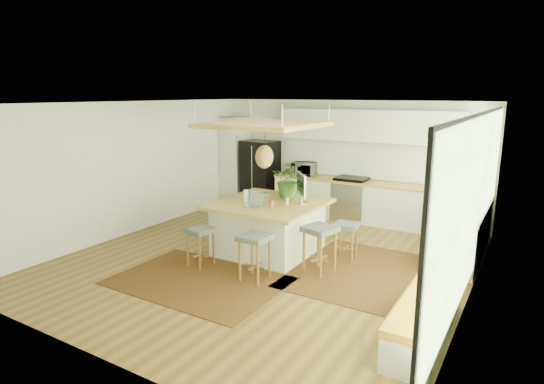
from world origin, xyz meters
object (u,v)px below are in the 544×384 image
Objects in this scene: stool_near_right at (255,259)px; laptop at (253,200)px; monitor at (301,189)px; microwave at (304,167)px; stool_right_front at (319,252)px; island at (269,227)px; stool_near_left at (201,246)px; fridge at (260,171)px; stool_right_back at (346,240)px; island_plant at (289,183)px; stool_left_side at (220,222)px.

laptop is (-0.58, 0.84, 0.70)m from stool_near_right.
laptop is 0.58× the size of monitor.
stool_right_front is at bearing -67.17° from microwave.
stool_near_left is (-0.59, -1.22, -0.11)m from island.
monitor is (2.47, -2.52, 0.26)m from fridge.
microwave is (-1.25, 2.56, -0.08)m from monitor.
island is at bearing 64.26° from stool_near_left.
stool_right_front is at bearing -100.40° from stool_right_back.
stool_near_left is at bearing -157.18° from stool_right_front.
stool_near_left is 2.09m from island_plant.
laptop reaches higher than stool_right_back.
microwave is (-0.72, 2.81, 0.65)m from island.
fridge is 2.55× the size of stool_right_back.
stool_right_front is at bearing -41.32° from fridge.
stool_right_front is at bearing 4.52° from monitor.
monitor is at bearing 89.03° from stool_near_right.
island_plant is (1.29, 0.49, 0.84)m from stool_left_side.
monitor is at bearing 24.95° from island.
microwave reaches higher than stool_right_back.
stool_near_left is 4.10m from microwave.
island_plant is at bearing -167.55° from monitor.
stool_right_back is 1.78m from laptop.
laptop is 0.51× the size of island_plant.
island reaches higher than stool_near_right.
monitor is (0.53, 0.25, 0.72)m from island.
stool_right_back is (0.88, 1.57, 0.00)m from stool_near_right.
stool_right_front is 1.30m from monitor.
stool_right_front is 1.19× the size of stool_right_back.
microwave reaches higher than stool_near_left.
monitor is at bearing -72.09° from microwave.
fridge is 2.45× the size of stool_left_side.
fridge reaches higher than stool_right_front.
monitor is (1.71, 0.17, 0.83)m from stool_left_side.
monitor is (1.12, 1.47, 0.83)m from stool_near_left.
stool_right_back is 1.54m from island_plant.
island is 0.93m from island_plant.
stool_near_right is (0.50, -1.24, -0.11)m from island.
island reaches higher than stool_near_left.
laptop is at bearing 58.08° from stool_near_left.
stool_left_side is at bearing -174.25° from stool_right_back.
laptop reaches higher than stool_left_side.
island is 2.49× the size of stool_near_right.
stool_near_left is (1.35, -3.99, -0.57)m from fridge.
laptop is at bearing -86.83° from microwave.
stool_right_front is (1.83, 0.77, 0.00)m from stool_near_left.
stool_near_right is at bearing -37.92° from stool_left_side.
stool_left_side is 1.02× the size of island_plant.
monitor is at bearing -41.49° from fridge.
island_plant is (-1.13, 1.02, 0.84)m from stool_right_front.
fridge is at bearing 134.57° from stool_right_front.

